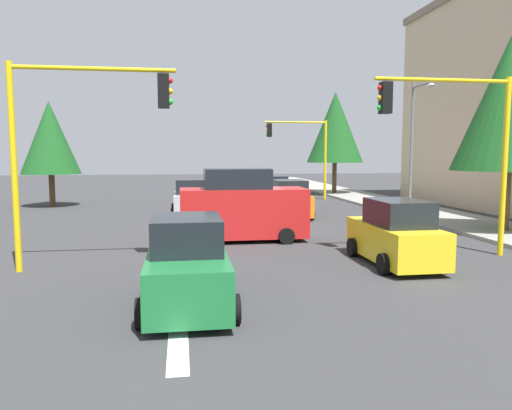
# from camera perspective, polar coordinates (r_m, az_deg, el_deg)

# --- Properties ---
(ground_plane) EXTENTS (120.00, 120.00, 0.00)m
(ground_plane) POSITION_cam_1_polar(r_m,az_deg,el_deg) (20.98, -0.67, -3.16)
(ground_plane) COLOR #353538
(sidewalk_kerb) EXTENTS (80.00, 4.00, 0.15)m
(sidewalk_kerb) POSITION_cam_1_polar(r_m,az_deg,el_deg) (29.00, 18.87, -0.79)
(sidewalk_kerb) COLOR gray
(sidewalk_kerb) RESTS_ON ground
(lane_arrow_near) EXTENTS (2.40, 1.10, 1.10)m
(lane_arrow_near) POSITION_cam_1_polar(r_m,az_deg,el_deg) (9.59, -9.04, -14.41)
(lane_arrow_near) COLOR silver
(lane_arrow_near) RESTS_ON ground
(traffic_signal_near_left) EXTENTS (0.36, 4.59, 5.78)m
(traffic_signal_near_left) POSITION_cam_1_polar(r_m,az_deg,el_deg) (16.89, 22.19, 8.09)
(traffic_signal_near_left) COLOR yellow
(traffic_signal_near_left) RESTS_ON ground
(traffic_signal_near_right) EXTENTS (0.36, 4.59, 5.85)m
(traffic_signal_near_right) POSITION_cam_1_polar(r_m,az_deg,el_deg) (14.80, -19.95, 8.72)
(traffic_signal_near_right) COLOR yellow
(traffic_signal_near_right) RESTS_ON ground
(traffic_signal_far_left) EXTENTS (0.36, 4.59, 5.73)m
(traffic_signal_far_left) POSITION_cam_1_polar(r_m,az_deg,el_deg) (35.57, 5.32, 7.13)
(traffic_signal_far_left) COLOR yellow
(traffic_signal_far_left) RESTS_ON ground
(street_lamp_curbside) EXTENTS (2.15, 0.28, 7.00)m
(street_lamp_curbside) POSITION_cam_1_polar(r_m,az_deg,el_deg) (27.00, 18.08, 7.85)
(street_lamp_curbside) COLOR slate
(street_lamp_curbside) RESTS_ON ground
(tree_roadside_near) EXTENTS (4.55, 4.55, 8.33)m
(tree_roadside_near) POSITION_cam_1_polar(r_m,az_deg,el_deg) (22.95, 27.57, 10.67)
(tree_roadside_near) COLOR brown
(tree_roadside_near) RESTS_ON ground
(tree_roadside_far) EXTENTS (4.54, 4.54, 8.31)m
(tree_roadside_far) POSITION_cam_1_polar(r_m,az_deg,el_deg) (40.51, 9.22, 8.92)
(tree_roadside_far) COLOR brown
(tree_roadside_far) RESTS_ON ground
(tree_opposite_side) EXTENTS (3.63, 3.63, 6.61)m
(tree_opposite_side) POSITION_cam_1_polar(r_m,az_deg,el_deg) (33.51, -22.90, 7.22)
(tree_opposite_side) COLOR brown
(tree_opposite_side) RESTS_ON ground
(delivery_van_red) EXTENTS (2.22, 4.80, 2.77)m
(delivery_van_red) POSITION_cam_1_polar(r_m,az_deg,el_deg) (18.76, -1.61, -0.29)
(delivery_van_red) COLOR red
(delivery_van_red) RESTS_ON ground
(car_yellow) EXTENTS (4.00, 1.95, 1.98)m
(car_yellow) POSITION_cam_1_polar(r_m,az_deg,el_deg) (15.37, 15.95, -3.38)
(car_yellow) COLOR yellow
(car_yellow) RESTS_ON ground
(car_orange) EXTENTS (3.96, 2.10, 1.98)m
(car_orange) POSITION_cam_1_polar(r_m,az_deg,el_deg) (25.81, 3.82, 0.56)
(car_orange) COLOR orange
(car_orange) RESTS_ON ground
(car_silver) EXTENTS (3.64, 2.09, 1.98)m
(car_silver) POSITION_cam_1_polar(r_m,az_deg,el_deg) (26.34, -7.61, 0.63)
(car_silver) COLOR #B2B5BA
(car_silver) RESTS_ON ground
(car_green) EXTENTS (3.76, 2.00, 1.98)m
(car_green) POSITION_cam_1_polar(r_m,az_deg,el_deg) (10.78, -8.03, -7.15)
(car_green) COLOR #1E7238
(car_green) RESTS_ON ground
(car_blue) EXTENTS (4.14, 2.08, 1.98)m
(car_blue) POSITION_cam_1_polar(r_m,az_deg,el_deg) (30.68, 1.88, 1.43)
(car_blue) COLOR blue
(car_blue) RESTS_ON ground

